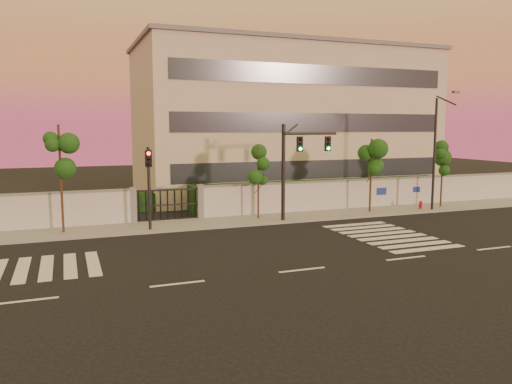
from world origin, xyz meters
TOP-DOWN VIEW (x-y plane):
  - ground at (0.00, 0.00)m, footprint 120.00×120.00m
  - sidewalk at (0.00, 10.50)m, footprint 60.00×3.00m
  - perimeter_wall at (0.10, 12.00)m, footprint 60.00×0.36m
  - hedge_row at (1.17, 14.74)m, footprint 41.00×4.25m
  - institutional_building at (9.00, 21.99)m, footprint 24.40×12.40m
  - road_markings at (-1.58, 3.76)m, footprint 57.00×7.62m
  - street_tree_c at (-8.82, 10.42)m, footprint 1.56×1.25m
  - street_tree_d at (2.24, 10.52)m, footprint 1.33×1.06m
  - street_tree_e at (10.00, 10.23)m, footprint 1.65×1.31m
  - street_tree_f at (15.80, 10.22)m, footprint 1.49×1.19m
  - traffic_signal_main at (4.15, 9.48)m, footprint 3.69×0.47m
  - traffic_signal_secondary at (-4.45, 9.51)m, footprint 0.36×0.34m
  - streetlight_east at (14.40, 9.29)m, footprint 0.47×1.90m
  - fire_hydrant at (13.83, 9.91)m, footprint 0.27×0.26m

SIDE VIEW (x-z plane):
  - ground at x=0.00m, z-range 0.00..0.00m
  - road_markings at x=-1.58m, z-range 0.00..0.02m
  - sidewalk at x=0.00m, z-range 0.00..0.15m
  - fire_hydrant at x=13.83m, z-range 0.00..0.70m
  - hedge_row at x=1.17m, z-range -0.08..1.72m
  - perimeter_wall at x=0.10m, z-range -0.03..2.17m
  - traffic_signal_secondary at x=-4.45m, z-range 0.62..5.22m
  - street_tree_d at x=2.24m, z-range 1.05..5.49m
  - street_tree_f at x=15.80m, z-range 1.06..5.57m
  - street_tree_e at x=10.00m, z-range 1.16..6.08m
  - traffic_signal_main at x=4.15m, z-range 0.77..6.60m
  - street_tree_c at x=-8.82m, z-range 1.36..7.14m
  - streetlight_east at x=14.40m, z-range 0.32..8.22m
  - institutional_building at x=9.00m, z-range 0.03..12.28m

